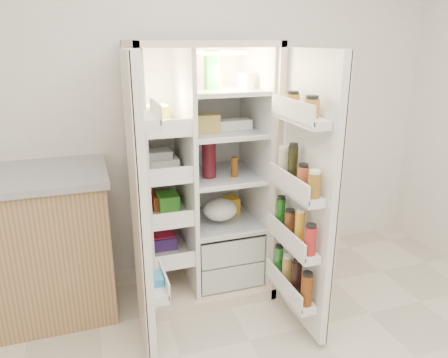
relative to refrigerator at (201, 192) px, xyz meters
name	(u,v)px	position (x,y,z in m)	size (l,w,h in m)	color
wall_back	(199,102)	(0.09, 0.35, 0.60)	(4.00, 0.02, 2.70)	silver
refrigerator	(201,192)	(0.00, 0.00, 0.00)	(0.92, 0.70, 1.80)	beige
freezer_door	(141,212)	(-0.51, -0.60, 0.14)	(0.15, 0.40, 1.72)	silver
fridge_door	(305,201)	(0.46, -0.69, 0.13)	(0.17, 0.58, 1.72)	silver
kitchen_counter	(4,248)	(-1.34, 0.01, -0.24)	(1.38, 0.73, 1.00)	#A77553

